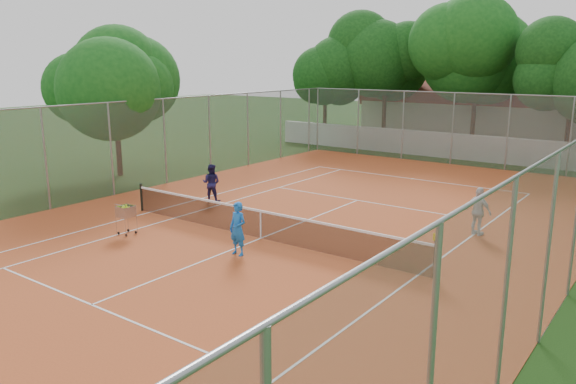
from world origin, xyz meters
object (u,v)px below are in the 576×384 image
Objects in this scene: player_near at (238,229)px; player_far_left at (211,183)px; clubhouse at (485,109)px; tennis_net at (261,224)px; player_far_right at (479,211)px; ball_hopper at (126,219)px.

player_near is 1.03× the size of player_far_left.
tennis_net is at bearing -86.05° from clubhouse.
player_near is (2.45, -30.63, -1.37)m from clubhouse.
player_far_left is 10.53m from player_far_right.
player_far_left is at bearing -96.04° from clubhouse.
tennis_net is 0.72× the size of clubhouse.
player_far_right is 1.50× the size of ball_hopper.
tennis_net is 7.35× the size of player_near.
ball_hopper is at bearing 54.61° from player_far_right.
player_far_left is 1.45× the size of ball_hopper.
clubhouse is 15.25× the size of ball_hopper.
clubhouse is at bearing 78.77° from ball_hopper.
clubhouse is at bearing -119.27° from player_far_left.
player_far_left reaches higher than ball_hopper.
player_far_right is at bearing 28.35° from ball_hopper.
player_near reaches higher than ball_hopper.
player_near is at bearing -85.43° from clubhouse.
clubhouse is 25.59m from player_far_right.
player_near is 1.50× the size of ball_hopper.
player_near is 8.06m from player_far_right.
player_near reaches higher than player_far_left.
player_far_right is at bearing 167.23° from player_far_left.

